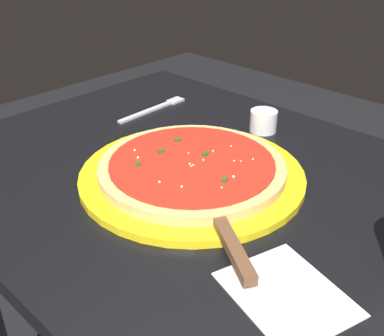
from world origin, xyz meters
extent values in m
cube|color=black|center=(0.41, -0.28, 0.37)|extent=(0.06, 0.06, 0.74)
cube|color=black|center=(0.00, 0.00, 0.75)|extent=(0.95, 0.70, 0.03)
cylinder|color=yellow|center=(0.01, 0.01, 0.77)|extent=(0.37, 0.37, 0.01)
cylinder|color=#DBB26B|center=(0.01, 0.01, 0.79)|extent=(0.31, 0.31, 0.02)
cylinder|color=red|center=(0.01, 0.01, 0.80)|extent=(0.27, 0.27, 0.00)
sphere|color=#EFEACC|center=(0.01, 0.02, 0.80)|extent=(0.00, 0.00, 0.00)
sphere|color=#EFEACC|center=(0.08, 0.07, 0.80)|extent=(0.00, 0.00, 0.00)
sphere|color=#EFEACC|center=(-0.04, -0.03, 0.80)|extent=(0.00, 0.00, 0.00)
sphere|color=#EFEACC|center=(0.00, 0.02, 0.80)|extent=(0.00, 0.00, 0.00)
sphere|color=#EFEACC|center=(0.03, 0.00, 0.80)|extent=(0.00, 0.00, 0.00)
sphere|color=#EFEACC|center=(-0.05, -0.04, 0.80)|extent=(0.00, 0.00, 0.00)
sphere|color=#EFEACC|center=(0.00, -0.07, 0.80)|extent=(0.00, 0.00, 0.00)
sphere|color=#EFEACC|center=(0.00, 0.03, 0.80)|extent=(0.00, 0.00, 0.00)
sphere|color=#EFEACC|center=(-0.03, 0.08, 0.80)|extent=(0.00, 0.00, 0.00)
sphere|color=#EFEACC|center=(-0.06, -0.06, 0.80)|extent=(0.00, 0.00, 0.00)
sphere|color=#EFEACC|center=(0.00, 0.00, 0.80)|extent=(0.00, 0.00, 0.00)
sphere|color=#EFEACC|center=(0.11, 0.06, 0.80)|extent=(0.00, 0.00, 0.00)
sphere|color=#EFEACC|center=(0.01, -0.03, 0.80)|extent=(0.00, 0.00, 0.00)
sphere|color=#EFEACC|center=(-0.08, 0.04, 0.80)|extent=(0.00, 0.00, 0.00)
sphere|color=#EFEACC|center=(0.00, 0.10, 0.80)|extent=(0.00, 0.00, 0.00)
sphere|color=#EFEACC|center=(-0.07, 0.01, 0.80)|extent=(0.00, 0.00, 0.00)
cube|color=#23561E|center=(0.08, -0.02, 0.80)|extent=(0.01, 0.01, 0.00)
cube|color=#23561E|center=(0.01, -0.02, 0.80)|extent=(0.01, 0.01, 0.00)
cube|color=#23561E|center=(-0.07, 0.02, 0.80)|extent=(0.01, 0.01, 0.00)
cube|color=#23561E|center=(0.07, 0.03, 0.80)|extent=(0.01, 0.01, 0.00)
cube|color=#23561E|center=(0.07, 0.08, 0.80)|extent=(0.01, 0.01, 0.00)
cube|color=silver|center=(-0.07, 0.07, 0.78)|extent=(0.11, 0.11, 0.00)
cube|color=brown|center=(-0.17, 0.13, 0.79)|extent=(0.12, 0.08, 0.01)
cylinder|color=silver|center=(0.04, -0.22, 0.79)|extent=(0.05, 0.05, 0.04)
cube|color=white|center=(-0.25, 0.13, 0.77)|extent=(0.17, 0.15, 0.00)
cube|color=silver|center=(0.28, -0.12, 0.77)|extent=(0.02, 0.15, 0.00)
cube|color=silver|center=(0.28, -0.21, 0.77)|extent=(0.03, 0.04, 0.00)
camera|label=1|loc=(-0.46, 0.50, 1.17)|focal=44.35mm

